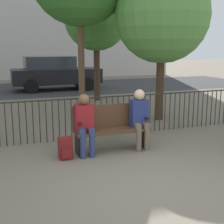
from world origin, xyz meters
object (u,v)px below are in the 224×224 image
Objects in this scene: tree_0 at (162,15)px; parked_car_0 at (54,72)px; backpack at (65,149)px; seated_person_0 at (85,122)px; seated_person_1 at (140,116)px; tree_1 at (96,19)px; park_bench at (111,127)px.

tree_0 reaches higher than parked_car_0.
parked_car_0 reaches higher than backpack.
parked_car_0 is at bearing 83.27° from seated_person_0.
seated_person_1 is 0.29× the size of parked_car_0.
parked_car_0 is (-1.69, 7.41, -2.05)m from tree_0.
tree_1 is 4.37m from parked_car_0.
park_bench is 0.35× the size of tree_1.
seated_person_0 is 0.97× the size of seated_person_1.
tree_1 is at bearing 99.98° from tree_0.
seated_person_1 reaches higher than seated_person_0.
tree_1 is (-0.67, 3.81, 0.20)m from tree_0.
seated_person_0 is 4.22m from tree_0.
parked_car_0 is at bearing 102.85° from tree_0.
tree_0 is at bearing 42.72° from park_bench.
tree_0 is at bearing 38.00° from seated_person_0.
seated_person_1 is 2.94× the size of backpack.
tree_1 is at bearing 80.54° from seated_person_1.
park_bench is at bearing 12.51° from seated_person_0.
parked_car_0 is at bearing 81.00° from backpack.
parked_car_0 is at bearing 105.81° from tree_1.
seated_person_1 is 6.55m from tree_1.
tree_1 is at bearing -74.19° from parked_car_0.
seated_person_0 is at bearing -179.90° from seated_person_1.
seated_person_1 reaches higher than backpack.
backpack is 0.10× the size of parked_car_0.
tree_1 is (2.15, 6.01, 2.43)m from seated_person_0.
seated_person_1 is (0.58, -0.13, 0.20)m from park_bench.
tree_0 reaches higher than seated_person_1.
seated_person_0 reaches higher than backpack.
park_bench is 0.61m from seated_person_0.
backpack is (-0.40, -0.09, -0.46)m from seated_person_0.
park_bench is 0.36× the size of parked_car_0.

